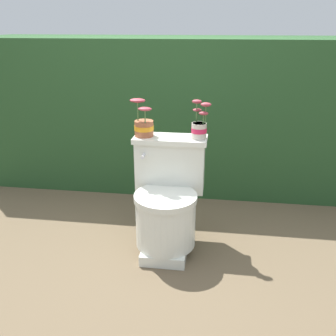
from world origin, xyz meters
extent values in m
plane|color=brown|center=(0.00, 0.00, 0.00)|extent=(12.00, 12.00, 0.00)
cube|color=#234723|center=(0.00, 1.26, 0.62)|extent=(3.37, 0.89, 1.24)
cube|color=silver|center=(0.09, 0.02, 0.03)|extent=(0.27, 0.35, 0.07)
cylinder|color=silver|center=(0.09, 0.02, 0.21)|extent=(0.36, 0.36, 0.29)
cylinder|color=silver|center=(0.09, 0.02, 0.38)|extent=(0.38, 0.38, 0.04)
cube|color=silver|center=(0.09, 0.23, 0.50)|extent=(0.43, 0.17, 0.32)
cube|color=silver|center=(0.09, 0.23, 0.68)|extent=(0.45, 0.19, 0.03)
cylinder|color=silver|center=(-0.06, 0.12, 0.60)|extent=(0.02, 0.05, 0.02)
cylinder|color=#9E5638|center=(-0.07, 0.22, 0.74)|extent=(0.12, 0.12, 0.10)
cylinder|color=orange|center=(-0.07, 0.22, 0.74)|extent=(0.12, 0.12, 0.03)
cylinder|color=#332319|center=(-0.07, 0.22, 0.78)|extent=(0.11, 0.11, 0.01)
cylinder|color=#4C753D|center=(-0.06, 0.18, 0.83)|extent=(0.01, 0.01, 0.08)
ellipsoid|color=#93333D|center=(-0.06, 0.18, 0.87)|extent=(0.08, 0.06, 0.02)
cylinder|color=#4C753D|center=(-0.11, 0.22, 0.85)|extent=(0.01, 0.01, 0.12)
ellipsoid|color=#93333D|center=(-0.11, 0.22, 0.91)|extent=(0.10, 0.07, 0.02)
cylinder|color=beige|center=(0.26, 0.22, 0.74)|extent=(0.09, 0.09, 0.10)
cylinder|color=#D1234C|center=(0.26, 0.22, 0.74)|extent=(0.09, 0.09, 0.03)
cylinder|color=#332319|center=(0.26, 0.22, 0.78)|extent=(0.08, 0.08, 0.01)
cylinder|color=#4C753D|center=(0.24, 0.24, 0.85)|extent=(0.01, 0.01, 0.12)
ellipsoid|color=#93333D|center=(0.24, 0.24, 0.91)|extent=(0.06, 0.04, 0.02)
cylinder|color=#4C753D|center=(0.30, 0.21, 0.84)|extent=(0.01, 0.01, 0.11)
ellipsoid|color=#93333D|center=(0.30, 0.21, 0.90)|extent=(0.06, 0.04, 0.02)
cylinder|color=#4C753D|center=(0.25, 0.25, 0.82)|extent=(0.01, 0.01, 0.07)
ellipsoid|color=#93333D|center=(0.25, 0.25, 0.86)|extent=(0.05, 0.04, 0.02)
cylinder|color=#4C753D|center=(0.29, 0.20, 0.82)|extent=(0.01, 0.01, 0.06)
ellipsoid|color=#93333D|center=(0.29, 0.20, 0.85)|extent=(0.06, 0.04, 0.02)
camera|label=1|loc=(0.38, -1.96, 1.35)|focal=40.00mm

